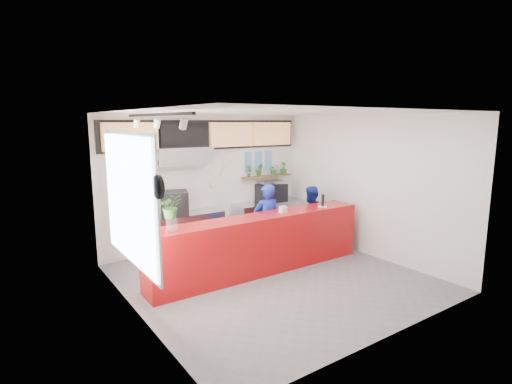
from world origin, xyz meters
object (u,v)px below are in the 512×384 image
panini_oven (174,203)px  pepper_mill (323,200)px  service_counter (261,244)px  espresso_machine (271,193)px  staff_right (310,217)px  staff_center (267,223)px

panini_oven → pepper_mill: panini_oven is taller
service_counter → pepper_mill: pepper_mill is taller
panini_oven → espresso_machine: size_ratio=0.83×
staff_right → pepper_mill: size_ratio=5.62×
staff_right → espresso_machine: bearing=-87.8°
service_counter → espresso_machine: espresso_machine is taller
espresso_machine → pepper_mill: bearing=-91.3°
espresso_machine → staff_right: staff_right is taller
pepper_mill → staff_right: bearing=67.2°
staff_right → panini_oven: bearing=-31.1°
panini_oven → staff_right: (2.76, -1.20, -0.44)m
service_counter → staff_center: staff_center is taller
panini_oven → staff_center: staff_center is taller
service_counter → espresso_machine: bearing=48.5°
panini_oven → espresso_machine: 2.55m
service_counter → espresso_machine: (1.59, 1.80, 0.57)m
panini_oven → staff_right: bearing=-4.2°
espresso_machine → service_counter: bearing=-130.3°
staff_center → staff_right: (1.33, 0.14, -0.09)m
staff_center → pepper_mill: (1.04, -0.54, 0.44)m
espresso_machine → pepper_mill: pepper_mill is taller
panini_oven → pepper_mill: (2.47, -1.89, 0.09)m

